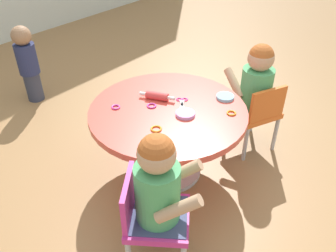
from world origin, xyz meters
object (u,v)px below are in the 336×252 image
at_px(child_chair_right, 256,112).
at_px(craft_scissors, 182,102).
at_px(seated_child_left, 158,183).
at_px(toddler_standing, 28,62).
at_px(seated_child_right, 257,81).
at_px(rolling_pin, 157,96).
at_px(child_chair_left, 151,216).
at_px(craft_table, 168,124).

relative_size(child_chair_right, craft_scissors, 3.91).
bearing_deg(craft_scissors, seated_child_left, -149.84).
distance_m(child_chair_right, toddler_standing, 1.92).
relative_size(seated_child_left, child_chair_right, 0.95).
height_order(seated_child_left, seated_child_right, same).
distance_m(child_chair_right, craft_scissors, 0.58).
bearing_deg(seated_child_right, rolling_pin, 145.53).
distance_m(child_chair_left, rolling_pin, 0.80).
xyz_separation_m(child_chair_left, craft_scissors, (0.67, 0.34, 0.19)).
bearing_deg(craft_scissors, toddler_standing, 95.83).
bearing_deg(craft_table, toddler_standing, 91.46).
relative_size(seated_child_left, toddler_standing, 0.76).
xyz_separation_m(child_chair_left, seated_child_left, (0.02, -0.03, 0.23)).
distance_m(child_chair_left, child_chair_right, 1.14).
distance_m(seated_child_left, child_chair_right, 1.15).
bearing_deg(child_chair_left, craft_table, 32.94).
distance_m(seated_child_left, rolling_pin, 0.77).
bearing_deg(craft_scissors, child_chair_right, -30.94).
distance_m(child_chair_right, rolling_pin, 0.72).
height_order(seated_child_left, rolling_pin, seated_child_left).
height_order(craft_table, child_chair_right, child_chair_right).
distance_m(rolling_pin, craft_scissors, 0.16).
distance_m(seated_child_left, toddler_standing, 1.98).
distance_m(child_chair_left, toddler_standing, 1.94).
bearing_deg(craft_table, seated_child_left, -143.59).
bearing_deg(seated_child_left, toddler_standing, 75.55).
bearing_deg(seated_child_left, child_chair_left, 125.96).
xyz_separation_m(craft_table, seated_child_left, (-0.53, -0.39, 0.14)).
bearing_deg(seated_child_right, child_chair_left, -175.16).
xyz_separation_m(seated_child_right, rolling_pin, (-0.56, 0.39, -0.01)).
relative_size(child_chair_left, rolling_pin, 2.43).
height_order(toddler_standing, rolling_pin, toddler_standing).
bearing_deg(child_chair_left, seated_child_left, -54.04).
xyz_separation_m(seated_child_left, child_chair_right, (1.12, 0.09, -0.23)).
bearing_deg(seated_child_right, craft_scissors, 153.22).
height_order(craft_table, seated_child_right, seated_child_right).
bearing_deg(craft_table, child_chair_right, -26.77).
bearing_deg(craft_table, craft_scissors, -7.07).
xyz_separation_m(seated_child_left, craft_scissors, (0.65, 0.38, -0.03)).
distance_m(child_chair_left, craft_scissors, 0.78).
bearing_deg(seated_child_left, craft_table, 36.41).
height_order(craft_table, seated_child_left, seated_child_left).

